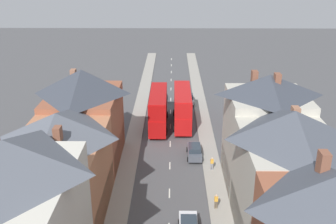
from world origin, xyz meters
TOP-DOWN VIEW (x-y plane):
  - pavement_left at (-5.10, 38.00)m, footprint 2.20×104.00m
  - pavement_right at (5.10, 38.00)m, footprint 2.20×104.00m
  - centre_line_dashes at (0.00, 36.00)m, footprint 0.14×97.80m
  - terrace_row_left at (-10.18, 12.43)m, footprint 8.00×49.29m
  - double_decker_bus_lead at (1.79, 43.01)m, footprint 2.74×10.80m
  - double_decker_bus_mid_street at (-1.81, 42.07)m, footprint 2.74×10.80m
  - car_near_blue at (3.10, 32.34)m, footprint 1.90×4.37m
  - car_mid_black at (-1.80, 53.50)m, footprint 1.90×4.15m
  - car_parked_left_b at (3.10, 52.16)m, footprint 1.90×4.14m
  - pedestrian_far_left at (4.68, 21.12)m, footprint 0.36×0.22m
  - pedestrian_far_right at (4.98, 28.89)m, footprint 0.36×0.22m

SIDE VIEW (x-z plane):
  - centre_line_dashes at x=0.00m, z-range 0.00..0.01m
  - pavement_left at x=-5.10m, z-range 0.00..0.14m
  - pavement_right at x=5.10m, z-range 0.00..0.14m
  - car_parked_left_b at x=3.10m, z-range 0.01..1.59m
  - car_near_blue at x=3.10m, z-range 0.01..1.65m
  - car_mid_black at x=-1.80m, z-range 0.00..1.68m
  - pedestrian_far_left at x=4.68m, z-range 0.23..1.84m
  - pedestrian_far_right at x=4.98m, z-range 0.23..1.84m
  - double_decker_bus_lead at x=1.79m, z-range 0.17..5.47m
  - double_decker_bus_mid_street at x=-1.81m, z-range 0.17..5.47m
  - terrace_row_left at x=-10.18m, z-range -1.10..12.32m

